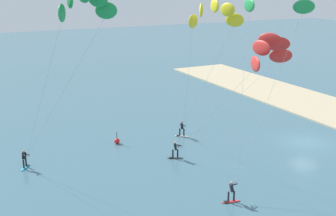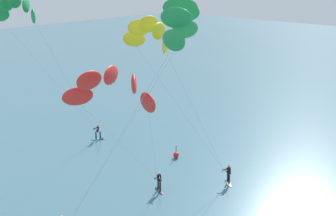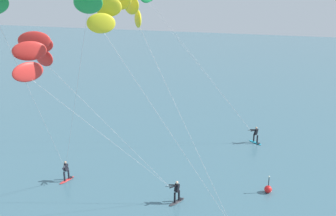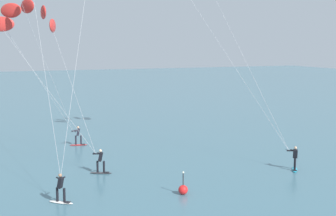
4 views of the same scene
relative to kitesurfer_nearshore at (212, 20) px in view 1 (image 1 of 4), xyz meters
The scene contains 6 objects.
ground_plane 17.33m from the kitesurfer_nearshore, 88.89° to the right, with size 240.00×240.00×0.00m, color #426B7A.
kitesurfer_nearshore is the anchor object (origin of this frame).
kitesurfer_mid_water 5.09m from the kitesurfer_nearshore, 121.82° to the right, with size 7.42×9.58×15.87m.
kitesurfer_far_out 5.63m from the kitesurfer_nearshore, 162.52° to the right, with size 10.17×7.37×12.14m.
kitesurfer_downwind 12.08m from the kitesurfer_nearshore, 103.18° to the left, with size 11.86×6.08×15.55m.
marker_buoy 16.07m from the kitesurfer_nearshore, 32.40° to the left, with size 0.56×0.56×1.38m.
Camera 1 is at (-30.41, 31.25, 15.68)m, focal length 46.16 mm.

